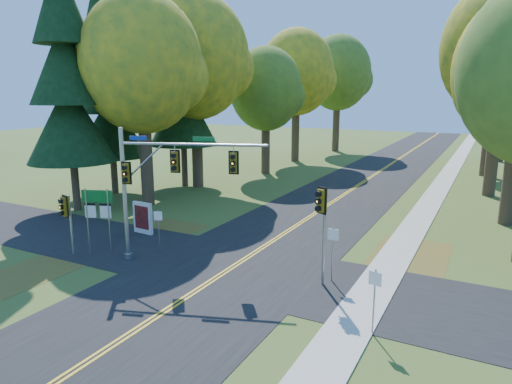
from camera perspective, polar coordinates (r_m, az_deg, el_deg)
The scene contains 28 objects.
ground at distance 19.29m, azimuth -5.94°, elevation -11.26°, with size 160.00×160.00×0.00m, color #40541D.
road_main at distance 19.28m, azimuth -5.94°, elevation -11.23°, with size 8.00×160.00×0.02m, color black.
road_cross at distance 20.84m, azimuth -2.86°, elevation -9.33°, with size 60.00×6.00×0.02m, color black.
centerline_left at distance 19.33m, azimuth -6.20°, elevation -11.13°, with size 0.10×160.00×0.01m, color gold.
centerline_right at distance 19.23m, azimuth -5.69°, elevation -11.25°, with size 0.10×160.00×0.01m, color gold.
sidewalk_east at distance 16.94m, azimuth 12.44°, elevation -14.90°, with size 1.60×160.00×0.06m, color #9E998E.
leaf_patch_w_near at distance 26.00m, azimuth -13.04°, elevation -5.19°, with size 4.00×6.00×0.00m, color brown.
leaf_patch_e at distance 22.24m, azimuth 18.16°, elevation -8.54°, with size 3.50×8.00×0.00m, color brown.
leaf_patch_w_far at distance 22.32m, azimuth -26.97°, elevation -9.23°, with size 3.00×5.00×0.00m, color brown.
tree_w_a at distance 31.98m, azimuth -13.93°, elevation 15.21°, with size 8.00×8.00×14.15m.
tree_w_b at distance 37.83m, azimuth -7.49°, elevation 16.31°, with size 8.60×8.60×15.38m.
tree_w_c at distance 43.67m, azimuth 1.36°, elevation 12.69°, with size 6.80×6.80×11.91m.
tree_e_c at distance 38.43m, azimuth 28.75°, elevation 15.32°, with size 8.80×8.80×15.79m.
tree_w_d at distance 51.89m, azimuth 5.21°, elevation 14.62°, with size 8.20×8.20×14.56m.
tree_e_d at distance 47.51m, azimuth 27.61°, elevation 11.65°, with size 7.00×7.00×12.32m.
tree_w_e at distance 61.71m, azimuth 10.31°, elevation 14.39°, with size 8.40×8.40×14.97m.
tree_e_e at distance 58.23m, azimuth 29.05°, elevation 12.33°, with size 7.80×7.80×13.74m.
pine_a at distance 32.00m, azimuth -22.72°, elevation 14.09°, with size 5.60×5.60×19.48m.
pine_b at distance 36.46m, azimuth -17.98°, elevation 12.51°, with size 5.60×5.60×17.31m.
pine_c at distance 38.31m, azimuth -9.34°, elevation 15.19°, with size 5.60×5.60×20.56m.
traffic_mast at distance 20.91m, azimuth -12.10°, elevation 1.80°, with size 6.46×2.59×6.18m.
east_signal_pole at distance 18.13m, azimuth 8.24°, elevation -2.45°, with size 0.45×0.55×4.11m.
ped_signal_pole at distance 23.27m, azimuth -22.65°, elevation -2.22°, with size 0.47×0.55×3.00m.
route_sign_cluster at distance 23.03m, azimuth -19.19°, elevation -1.93°, with size 1.43×0.60×3.25m.
info_kiosk at distance 26.04m, azimuth -13.97°, elevation -3.18°, with size 1.30×0.27×1.79m.
reg_sign_e_north at distance 19.08m, azimuth 9.57°, elevation -6.45°, with size 0.45×0.07×2.35m.
reg_sign_e_south at distance 15.34m, azimuth 14.59°, elevation -11.80°, with size 0.42×0.12×2.24m.
reg_sign_w at distance 22.68m, azimuth -12.10°, elevation -3.87°, with size 0.39×0.18×2.15m.
Camera 1 is at (9.92, -14.63, 7.72)m, focal length 32.00 mm.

